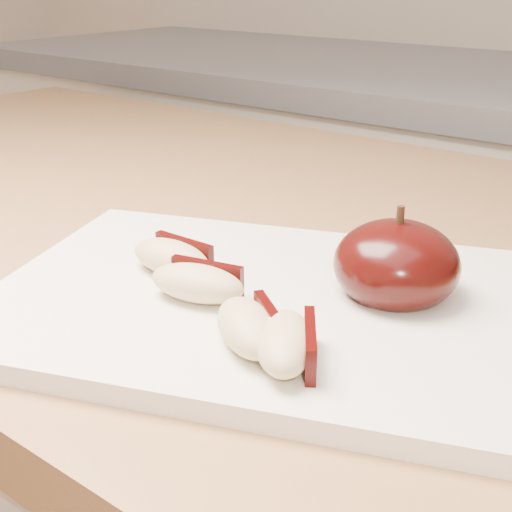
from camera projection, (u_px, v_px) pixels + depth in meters
The scene contains 6 objects.
cutting_board at pixel (256, 302), 0.45m from camera, with size 0.33×0.24×0.01m, color silver.
apple_half at pixel (396, 265), 0.44m from camera, with size 0.10×0.10×0.07m.
apple_wedge_a at pixel (172, 257), 0.47m from camera, with size 0.06×0.03×0.02m.
apple_wedge_b at pixel (198, 282), 0.43m from camera, with size 0.07×0.04×0.02m.
apple_wedge_c at pixel (250, 327), 0.38m from camera, with size 0.07×0.06×0.02m.
apple_wedge_d at pixel (288, 343), 0.37m from camera, with size 0.06×0.07×0.02m.
Camera 1 is at (0.25, 0.04, 1.11)m, focal length 50.00 mm.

